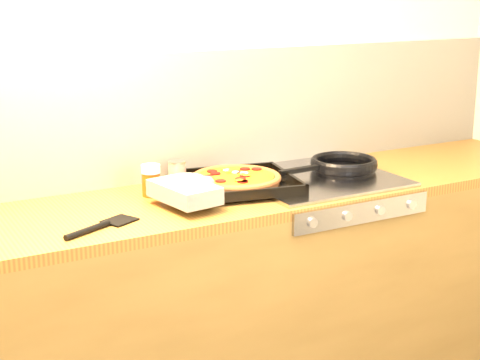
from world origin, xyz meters
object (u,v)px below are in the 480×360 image
pizza_on_tray (221,182)px  frying_pan (343,165)px  tomato_can (177,173)px  juice_glass (151,180)px

pizza_on_tray → frying_pan: pizza_on_tray is taller
tomato_can → juice_glass: 0.17m
frying_pan → tomato_can: bearing=165.1°
juice_glass → frying_pan: bearing=-6.5°
frying_pan → juice_glass: 0.80m
pizza_on_tray → tomato_can: tomato_can is taller
frying_pan → tomato_can: tomato_can is taller
tomato_can → pizza_on_tray: bearing=-64.2°
pizza_on_tray → frying_pan: bearing=1.7°
pizza_on_tray → tomato_can: 0.21m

